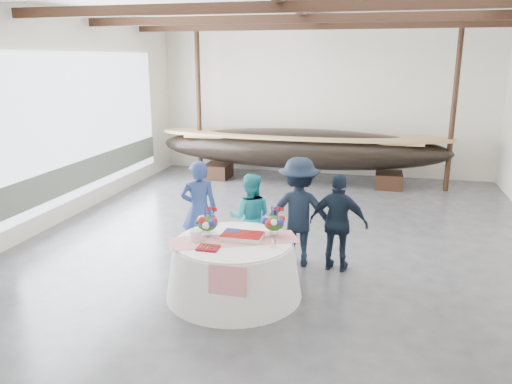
# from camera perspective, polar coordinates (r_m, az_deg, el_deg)

# --- Properties ---
(floor) EXTENTS (10.00, 12.00, 0.01)m
(floor) POSITION_cam_1_polar(r_m,az_deg,el_deg) (9.97, 3.64, -5.32)
(floor) COLOR #3D3D42
(floor) RESTS_ON ground
(wall_back) EXTENTS (10.00, 0.02, 4.50)m
(wall_back) POSITION_cam_1_polar(r_m,az_deg,el_deg) (15.34, 7.79, 10.38)
(wall_back) COLOR silver
(wall_back) RESTS_ON ground
(wall_front) EXTENTS (10.00, 0.02, 4.50)m
(wall_front) POSITION_cam_1_polar(r_m,az_deg,el_deg) (3.78, -12.01, -4.08)
(wall_front) COLOR silver
(wall_front) RESTS_ON ground
(wall_left) EXTENTS (0.02, 12.00, 4.50)m
(wall_left) POSITION_cam_1_polar(r_m,az_deg,el_deg) (11.39, -22.01, 7.85)
(wall_left) COLOR silver
(wall_left) RESTS_ON ground
(pavilion_structure) EXTENTS (9.80, 11.76, 4.50)m
(pavilion_structure) POSITION_cam_1_polar(r_m,az_deg,el_deg) (10.15, 4.87, 18.03)
(pavilion_structure) COLOR black
(pavilion_structure) RESTS_ON ground
(open_bay) EXTENTS (0.03, 7.00, 3.20)m
(open_bay) POSITION_cam_1_polar(r_m,az_deg,el_deg) (12.23, -18.93, 6.55)
(open_bay) COLOR silver
(open_bay) RESTS_ON ground
(longboat_display) EXTENTS (8.26, 1.65, 1.55)m
(longboat_display) POSITION_cam_1_polar(r_m,az_deg,el_deg) (14.25, 5.11, 4.99)
(longboat_display) COLOR black
(longboat_display) RESTS_ON ground
(banquet_table) EXTENTS (2.04, 2.04, 0.87)m
(banquet_table) POSITION_cam_1_polar(r_m,az_deg,el_deg) (7.56, -2.53, -8.62)
(banquet_table) COLOR white
(banquet_table) RESTS_ON ground
(tabletop_items) EXTENTS (1.94, 1.27, 0.40)m
(tabletop_items) POSITION_cam_1_polar(r_m,az_deg,el_deg) (7.48, -2.33, -4.07)
(tabletop_items) COLOR red
(tabletop_items) RESTS_ON banquet_table
(guest_woman_blue) EXTENTS (0.76, 0.63, 1.77)m
(guest_woman_blue) POSITION_cam_1_polar(r_m,az_deg,el_deg) (8.85, -6.53, -2.01)
(guest_woman_blue) COLOR navy
(guest_woman_blue) RESTS_ON ground
(guest_woman_teal) EXTENTS (0.84, 0.69, 1.57)m
(guest_woman_teal) POSITION_cam_1_polar(r_m,az_deg,el_deg) (8.69, -0.68, -2.94)
(guest_woman_teal) COLOR teal
(guest_woman_teal) RESTS_ON ground
(guest_man_left) EXTENTS (1.30, 0.87, 1.88)m
(guest_man_left) POSITION_cam_1_polar(r_m,az_deg,el_deg) (8.51, 4.90, -2.28)
(guest_man_left) COLOR black
(guest_man_left) RESTS_ON ground
(guest_man_right) EXTENTS (1.02, 0.53, 1.66)m
(guest_man_right) POSITION_cam_1_polar(r_m,az_deg,el_deg) (8.38, 9.41, -3.50)
(guest_man_right) COLOR black
(guest_man_right) RESTS_ON ground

